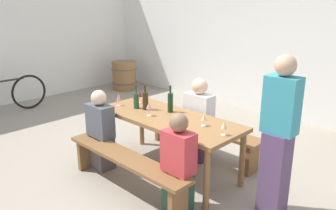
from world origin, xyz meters
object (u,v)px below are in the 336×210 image
object	(u,v)px
seated_guest_near_0	(101,132)
parked_bicycle_0	(1,96)
wine_bottle_1	(146,100)
wine_barrel	(124,75)
wine_glass_2	(149,106)
wine_glass_4	(140,94)
wine_bottle_2	(170,102)
wine_glass_1	(204,118)
bench_near	(125,164)
wine_glass_0	(224,126)
seated_guest_near_1	(178,166)
wine_glass_3	(119,98)
tasting_table	(168,123)
bench_far	(202,132)
standing_host	(278,140)
wine_bottle_0	(136,100)
seated_guest_far_0	(199,122)

from	to	relation	value
seated_guest_near_0	parked_bicycle_0	world-z (taller)	seated_guest_near_0
wine_bottle_1	wine_barrel	xyz separation A→B (m)	(-3.36, 2.30, -0.53)
wine_glass_2	wine_glass_4	xyz separation A→B (m)	(-0.52, 0.30, -0.01)
wine_bottle_2	wine_bottle_1	bearing A→B (deg)	-154.64
wine_glass_1	wine_glass_2	world-z (taller)	wine_glass_2
bench_near	wine_bottle_2	xyz separation A→B (m)	(-0.11, 0.85, 0.53)
wine_glass_0	seated_guest_near_0	world-z (taller)	seated_guest_near_0
wine_bottle_1	wine_glass_0	distance (m)	1.28
wine_glass_1	seated_guest_near_1	xyz separation A→B (m)	(0.16, -0.60, -0.34)
wine_glass_2	wine_glass_3	distance (m)	0.62
tasting_table	wine_glass_0	size ratio (longest dim) A/B	12.25
seated_guest_near_1	bench_far	bearing A→B (deg)	28.83
wine_glass_2	standing_host	world-z (taller)	standing_host
wine_bottle_2	wine_glass_3	xyz separation A→B (m)	(-0.70, -0.30, -0.02)
wine_bottle_2	wine_glass_2	world-z (taller)	wine_bottle_2
wine_barrel	wine_glass_1	bearing A→B (deg)	-27.62
wine_bottle_1	seated_guest_near_0	size ratio (longest dim) A/B	0.30
seated_guest_near_0	bench_far	bearing A→B (deg)	-28.94
wine_glass_2	seated_guest_near_1	xyz separation A→B (m)	(0.87, -0.40, -0.36)
standing_host	wine_barrel	bearing A→B (deg)	-22.95
wine_glass_2	wine_glass_1	bearing A→B (deg)	15.60
wine_bottle_1	wine_glass_2	xyz separation A→B (m)	(0.23, -0.15, 0.00)
wine_glass_2	wine_glass_4	distance (m)	0.60
bench_near	wine_glass_2	size ratio (longest dim) A/B	10.46
wine_glass_2	wine_barrel	distance (m)	4.38
bench_near	wine_glass_0	xyz separation A→B (m)	(0.86, 0.68, 0.51)
tasting_table	seated_guest_near_0	world-z (taller)	seated_guest_near_0
wine_glass_1	standing_host	size ratio (longest dim) A/B	0.09
wine_glass_0	seated_guest_near_0	size ratio (longest dim) A/B	0.15
tasting_table	bench_near	size ratio (longest dim) A/B	1.05
standing_host	seated_guest_near_1	bearing A→B (deg)	41.54
bench_near	wine_glass_4	bearing A→B (deg)	129.77
tasting_table	wine_glass_2	size ratio (longest dim) A/B	11.02
wine_bottle_0	wine_bottle_1	distance (m)	0.14
wine_glass_0	seated_guest_near_0	distance (m)	1.67
wine_glass_0	parked_bicycle_0	size ratio (longest dim) A/B	0.09
bench_far	wine_glass_3	xyz separation A→B (m)	(-0.81, -0.84, 0.51)
wine_bottle_0	wine_bottle_2	xyz separation A→B (m)	(0.44, 0.20, 0.02)
wine_bottle_1	wine_glass_3	size ratio (longest dim) A/B	1.88
wine_glass_3	seated_guest_near_0	world-z (taller)	seated_guest_near_0
wine_bottle_1	seated_guest_near_0	xyz separation A→B (m)	(-0.27, -0.55, -0.37)
wine_glass_4	seated_guest_near_0	world-z (taller)	seated_guest_near_0
tasting_table	wine_bottle_1	xyz separation A→B (m)	(-0.42, 0.00, 0.21)
wine_bottle_2	seated_guest_far_0	bearing A→B (deg)	68.25
wine_glass_3	wine_barrel	xyz separation A→B (m)	(-2.98, 2.45, -0.52)
wine_barrel	wine_glass_4	bearing A→B (deg)	-34.99
wine_glass_1	wine_barrel	bearing A→B (deg)	152.38
wine_bottle_0	wine_glass_0	world-z (taller)	wine_bottle_0
seated_guest_near_0	seated_guest_near_1	distance (m)	1.37
bench_far	wine_glass_2	world-z (taller)	wine_glass_2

